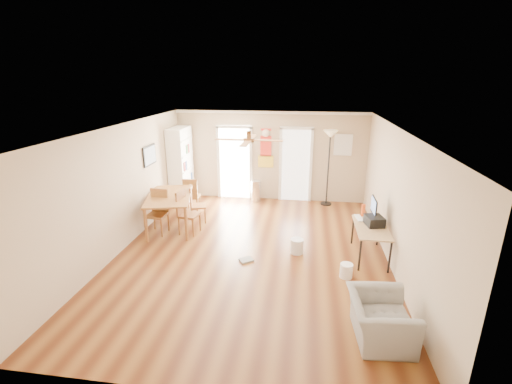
% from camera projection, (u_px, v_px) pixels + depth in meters
% --- Properties ---
extents(floor, '(7.00, 7.00, 0.00)m').
position_uv_depth(floor, '(252.00, 253.00, 7.39)').
color(floor, brown).
rests_on(floor, ground).
extents(ceiling, '(5.50, 7.00, 0.00)m').
position_uv_depth(ceiling, '(251.00, 128.00, 6.58)').
color(ceiling, silver).
rests_on(ceiling, floor).
extents(wall_back, '(5.50, 0.04, 2.60)m').
position_uv_depth(wall_back, '(270.00, 156.00, 10.27)').
color(wall_back, beige).
rests_on(wall_back, floor).
extents(wall_front, '(5.50, 0.04, 2.60)m').
position_uv_depth(wall_front, '(201.00, 299.00, 3.69)').
color(wall_front, beige).
rests_on(wall_front, floor).
extents(wall_left, '(0.04, 7.00, 2.60)m').
position_uv_depth(wall_left, '(122.00, 188.00, 7.35)').
color(wall_left, beige).
rests_on(wall_left, floor).
extents(wall_right, '(0.04, 7.00, 2.60)m').
position_uv_depth(wall_right, '(396.00, 201.00, 6.61)').
color(wall_right, beige).
rests_on(wall_right, floor).
extents(crown_molding, '(5.50, 7.00, 0.08)m').
position_uv_depth(crown_molding, '(251.00, 130.00, 6.59)').
color(crown_molding, white).
rests_on(crown_molding, wall_back).
extents(kitchen_doorway, '(0.90, 0.10, 2.10)m').
position_uv_depth(kitchen_doorway, '(235.00, 164.00, 10.48)').
color(kitchen_doorway, white).
rests_on(kitchen_doorway, wall_back).
extents(bathroom_doorway, '(0.80, 0.10, 2.10)m').
position_uv_depth(bathroom_doorway, '(296.00, 166.00, 10.24)').
color(bathroom_doorway, white).
rests_on(bathroom_doorway, wall_back).
extents(wall_decal, '(0.46, 0.03, 1.10)m').
position_uv_depth(wall_decal, '(266.00, 148.00, 10.19)').
color(wall_decal, red).
rests_on(wall_decal, wall_back).
extents(ac_grille, '(0.50, 0.04, 0.60)m').
position_uv_depth(ac_grille, '(343.00, 145.00, 9.84)').
color(ac_grille, white).
rests_on(ac_grille, wall_back).
extents(framed_poster, '(0.04, 0.66, 0.48)m').
position_uv_depth(framed_poster, '(150.00, 155.00, 8.54)').
color(framed_poster, black).
rests_on(framed_poster, wall_left).
extents(ceiling_fan, '(1.24, 1.24, 0.20)m').
position_uv_depth(ceiling_fan, '(249.00, 140.00, 6.35)').
color(ceiling_fan, '#593819').
rests_on(ceiling_fan, ceiling).
extents(bookshelf, '(0.53, 1.01, 2.17)m').
position_uv_depth(bookshelf, '(181.00, 166.00, 10.11)').
color(bookshelf, white).
rests_on(bookshelf, floor).
extents(dining_table, '(1.36, 1.85, 0.83)m').
position_uv_depth(dining_table, '(171.00, 211.00, 8.52)').
color(dining_table, '#A07133').
rests_on(dining_table, floor).
extents(dining_chair_right_a, '(0.48, 0.48, 0.94)m').
position_uv_depth(dining_chair_right_a, '(198.00, 204.00, 8.86)').
color(dining_chair_right_a, '#AD7837').
rests_on(dining_chair_right_a, floor).
extents(dining_chair_right_b, '(0.48, 0.48, 1.02)m').
position_uv_depth(dining_chair_right_b, '(189.00, 213.00, 8.18)').
color(dining_chair_right_b, '#A05A33').
rests_on(dining_chair_right_b, floor).
extents(dining_chair_near, '(0.45, 0.45, 1.03)m').
position_uv_depth(dining_chair_near, '(157.00, 213.00, 8.18)').
color(dining_chair_near, olive).
rests_on(dining_chair_near, floor).
extents(dining_chair_far, '(0.41, 0.41, 0.94)m').
position_uv_depth(dining_chair_far, '(192.00, 194.00, 9.58)').
color(dining_chair_far, olive).
rests_on(dining_chair_far, floor).
extents(trash_can, '(0.31, 0.31, 0.63)m').
position_uv_depth(trash_can, '(256.00, 191.00, 10.36)').
color(trash_can, silver).
rests_on(trash_can, floor).
extents(torchiere_lamp, '(0.48, 0.48, 2.13)m').
position_uv_depth(torchiere_lamp, '(328.00, 168.00, 9.87)').
color(torchiere_lamp, black).
rests_on(torchiere_lamp, floor).
extents(computer_desk, '(0.62, 1.24, 0.67)m').
position_uv_depth(computer_desk, '(370.00, 242.00, 7.13)').
color(computer_desk, tan).
rests_on(computer_desk, floor).
extents(imac, '(0.11, 0.52, 0.48)m').
position_uv_depth(imac, '(374.00, 209.00, 7.28)').
color(imac, black).
rests_on(imac, computer_desk).
extents(keyboard, '(0.17, 0.39, 0.01)m').
position_uv_depth(keyboard, '(359.00, 218.00, 7.46)').
color(keyboard, white).
rests_on(keyboard, computer_desk).
extents(printer, '(0.39, 0.44, 0.19)m').
position_uv_depth(printer, '(374.00, 221.00, 7.07)').
color(printer, black).
rests_on(printer, computer_desk).
extents(orange_bottle, '(0.10, 0.10, 0.26)m').
position_uv_depth(orange_bottle, '(363.00, 210.00, 7.54)').
color(orange_bottle, '#E14B14').
rests_on(orange_bottle, computer_desk).
extents(wastebasket_a, '(0.31, 0.31, 0.31)m').
position_uv_depth(wastebasket_a, '(297.00, 246.00, 7.34)').
color(wastebasket_a, silver).
rests_on(wastebasket_a, floor).
extents(wastebasket_b, '(0.26, 0.26, 0.27)m').
position_uv_depth(wastebasket_b, '(346.00, 271.00, 6.46)').
color(wastebasket_b, white).
rests_on(wastebasket_b, floor).
extents(floor_cloth, '(0.33, 0.31, 0.04)m').
position_uv_depth(floor_cloth, '(246.00, 260.00, 7.06)').
color(floor_cloth, gray).
rests_on(floor_cloth, floor).
extents(armchair, '(0.90, 1.01, 0.62)m').
position_uv_depth(armchair, '(380.00, 319.00, 4.90)').
color(armchair, gray).
rests_on(armchair, floor).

